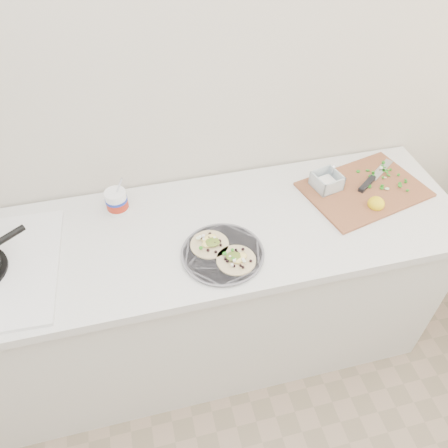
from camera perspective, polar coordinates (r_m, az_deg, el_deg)
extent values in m
cube|color=beige|center=(1.71, -10.81, 15.09)|extent=(3.50, 0.05, 2.60)
cube|color=silver|center=(2.08, -6.70, -10.30)|extent=(2.40, 0.62, 0.86)
cube|color=silver|center=(1.72, -7.83, -2.25)|extent=(2.44, 0.66, 0.04)
cylinder|color=slate|center=(1.63, -0.18, -3.92)|extent=(0.30, 0.30, 0.01)
cylinder|color=slate|center=(1.62, -0.18, -3.81)|extent=(0.31, 0.31, 0.00)
cylinder|color=white|center=(1.81, -13.82, 2.81)|extent=(0.09, 0.09, 0.10)
cylinder|color=#A72312|center=(1.82, -13.80, 2.71)|extent=(0.09, 0.09, 0.04)
cylinder|color=#192D99|center=(1.80, -13.90, 3.14)|extent=(0.09, 0.09, 0.01)
cube|color=brown|center=(1.98, 17.80, 4.32)|extent=(0.57, 0.45, 0.01)
cube|color=white|center=(1.93, 13.21, 5.23)|extent=(0.07, 0.07, 0.03)
ellipsoid|color=yellow|center=(1.90, 19.30, 2.68)|extent=(0.07, 0.07, 0.06)
cube|color=silver|center=(2.11, 19.82, 6.70)|extent=(0.17, 0.14, 0.00)
cube|color=black|center=(1.99, 18.18, 5.00)|extent=(0.11, 0.09, 0.02)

